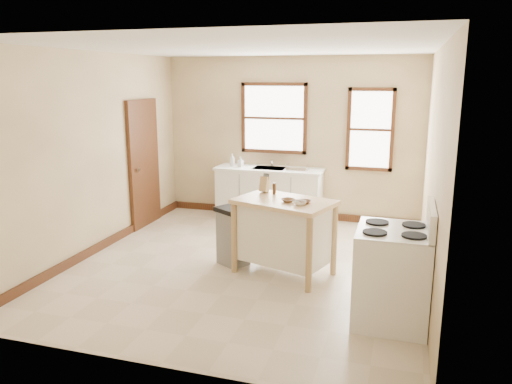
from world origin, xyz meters
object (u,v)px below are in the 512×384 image
(soap_bottle_a, at_px, (232,160))
(bowl_c, at_px, (300,203))
(soap_bottle_b, at_px, (241,162))
(trash_bin, at_px, (233,236))
(gas_stove, at_px, (393,263))
(bowl_a, at_px, (288,200))
(kitchen_island, at_px, (284,237))
(knife_block, at_px, (265,185))
(pepper_grinder, at_px, (274,189))
(dish_rack, at_px, (297,168))
(bowl_b, at_px, (305,202))

(soap_bottle_a, relative_size, bowl_c, 1.41)
(soap_bottle_b, bearing_deg, trash_bin, -52.58)
(soap_bottle_a, height_order, gas_stove, gas_stove)
(bowl_a, bearing_deg, trash_bin, 165.22)
(kitchen_island, distance_m, knife_block, 0.75)
(soap_bottle_a, xyz_separation_m, kitchen_island, (1.50, -2.31, -0.55))
(soap_bottle_a, distance_m, pepper_grinder, 2.43)
(dish_rack, height_order, kitchen_island, dish_rack)
(knife_block, distance_m, bowl_c, 0.78)
(kitchen_island, relative_size, gas_stove, 0.94)
(pepper_grinder, xyz_separation_m, bowl_b, (0.48, -0.34, -0.06))
(soap_bottle_b, relative_size, gas_stove, 0.14)
(soap_bottle_b, relative_size, pepper_grinder, 1.19)
(bowl_c, bearing_deg, pepper_grinder, 134.29)
(knife_block, relative_size, bowl_a, 1.24)
(knife_block, xyz_separation_m, bowl_c, (0.58, -0.51, -0.08))
(pepper_grinder, xyz_separation_m, bowl_c, (0.43, -0.44, -0.05))
(kitchen_island, bearing_deg, gas_stove, -16.57)
(soap_bottle_a, height_order, pepper_grinder, soap_bottle_a)
(bowl_c, distance_m, trash_bin, 1.17)
(knife_block, relative_size, bowl_c, 1.28)
(kitchen_island, xyz_separation_m, gas_stove, (1.35, -0.92, 0.14))
(pepper_grinder, bearing_deg, bowl_b, -35.75)
(knife_block, distance_m, gas_stove, 2.15)
(bowl_c, bearing_deg, bowl_a, 149.68)
(dish_rack, bearing_deg, bowl_a, -66.70)
(dish_rack, height_order, gas_stove, gas_stove)
(dish_rack, bearing_deg, soap_bottle_b, -167.65)
(bowl_a, bearing_deg, soap_bottle_a, 123.19)
(knife_block, distance_m, trash_bin, 0.80)
(soap_bottle_b, height_order, bowl_a, soap_bottle_b)
(soap_bottle_b, bearing_deg, knife_block, -41.68)
(kitchen_island, distance_m, pepper_grinder, 0.65)
(dish_rack, height_order, knife_block, knife_block)
(soap_bottle_a, relative_size, kitchen_island, 0.19)
(gas_stove, bearing_deg, soap_bottle_b, 129.92)
(dish_rack, xyz_separation_m, knife_block, (-0.03, -1.93, 0.10))
(dish_rack, xyz_separation_m, trash_bin, (-0.40, -2.14, -0.57))
(kitchen_island, height_order, bowl_c, bowl_c)
(soap_bottle_a, relative_size, gas_stove, 0.18)
(soap_bottle_a, xyz_separation_m, knife_block, (1.15, -1.98, 0.04))
(knife_block, bearing_deg, dish_rack, 98.63)
(bowl_a, distance_m, gas_stove, 1.57)
(bowl_c, bearing_deg, knife_block, 138.72)
(soap_bottle_a, distance_m, trash_bin, 2.41)
(pepper_grinder, bearing_deg, bowl_c, -45.71)
(soap_bottle_b, xyz_separation_m, bowl_b, (1.62, -2.37, -0.03))
(soap_bottle_a, bearing_deg, bowl_a, -48.86)
(kitchen_island, distance_m, trash_bin, 0.74)
(bowl_c, bearing_deg, soap_bottle_a, 124.84)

